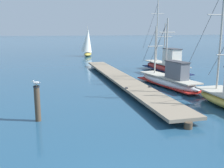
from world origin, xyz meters
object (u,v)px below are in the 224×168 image
object	(u,v)px
fishing_boat_2	(169,79)
distant_sailboat	(87,43)
perched_seagull	(36,83)
fishing_boat_1	(167,65)
mooring_piling	(37,103)

from	to	relation	value
fishing_boat_2	distant_sailboat	bearing A→B (deg)	92.74
fishing_boat_2	perched_seagull	size ratio (longest dim) A/B	18.77
fishing_boat_1	perched_seagull	size ratio (longest dim) A/B	24.09
fishing_boat_1	mooring_piling	distance (m)	16.76
perched_seagull	distant_sailboat	bearing A→B (deg)	74.54
fishing_boat_1	fishing_boat_2	size ratio (longest dim) A/B	1.28
distant_sailboat	fishing_boat_2	bearing A→B (deg)	-87.26
fishing_boat_1	fishing_boat_2	world-z (taller)	fishing_boat_1
fishing_boat_1	distant_sailboat	world-z (taller)	fishing_boat_1
distant_sailboat	fishing_boat_1	bearing A→B (deg)	-76.95
fishing_boat_1	mooring_piling	xyz separation A→B (m)	(-12.50, -11.16, 0.17)
perched_seagull	distant_sailboat	distance (m)	30.78
mooring_piling	fishing_boat_1	bearing A→B (deg)	41.77
fishing_boat_2	mooring_piling	bearing A→B (deg)	-152.39
perched_seagull	distant_sailboat	xyz separation A→B (m)	(8.20, 29.66, 0.29)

